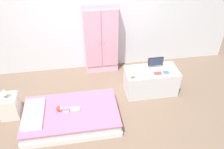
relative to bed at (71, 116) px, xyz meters
The scene contains 13 objects.
ground_plane 0.54m from the bed, 11.98° to the left, with size 10.00×10.00×0.02m, color brown.
back_wall 2.14m from the bed, 73.22° to the left, with size 6.40×0.05×2.70m, color silver.
bed is the anchor object (origin of this frame).
pillow 0.62m from the bed, behind, with size 0.32×0.69×0.05m, color white.
doll 0.20m from the bed, 165.91° to the left, with size 0.39×0.14×0.10m.
nightstand 1.11m from the bed, 163.34° to the left, with size 0.32×0.32×0.42m, color silver.
table_lamp 1.18m from the bed, 163.34° to the left, with size 0.13×0.13×0.18m.
wardrobe 1.79m from the bed, 64.60° to the left, with size 0.71×0.30×1.55m.
tv_stand 1.67m from the bed, 19.77° to the left, with size 1.00×0.50×0.51m, color silver.
tv_monitor 1.85m from the bed, 21.49° to the left, with size 0.30×0.10×0.23m.
rocking_horse_toy 1.29m from the bed, 18.56° to the left, with size 0.09×0.04×0.10m.
book_red 1.75m from the bed, 15.36° to the left, with size 0.15×0.09×0.01m, color #CC3838.
book_blue 1.90m from the bed, 14.06° to the left, with size 0.12×0.10×0.01m, color blue.
Camera 1 is at (-0.25, -2.88, 2.96)m, focal length 36.09 mm.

